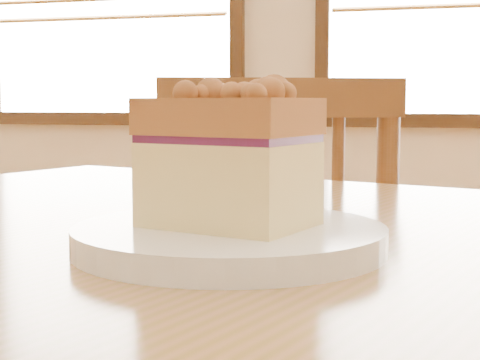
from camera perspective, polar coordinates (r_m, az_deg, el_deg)
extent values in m
cube|color=#37220F|center=(4.79, -9.98, 4.72)|extent=(1.76, 0.06, 0.08)
cube|color=#A87027|center=(4.79, -10.28, 12.30)|extent=(1.56, 0.05, 0.03)
cube|color=#37220F|center=(4.33, 17.42, 4.41)|extent=(1.76, 0.06, 0.08)
cube|color=#A87027|center=(4.33, 17.71, 12.80)|extent=(1.56, 0.05, 0.03)
cube|color=#9F6A3E|center=(0.66, 1.42, -5.28)|extent=(1.35, 1.09, 0.04)
cube|color=brown|center=(1.35, 1.76, -12.15)|extent=(0.53, 0.53, 0.04)
cylinder|color=brown|center=(1.16, 11.29, -3.90)|extent=(0.04, 0.04, 0.45)
cylinder|color=brown|center=(1.10, -5.36, -4.30)|extent=(0.04, 0.04, 0.45)
cube|color=brown|center=(1.10, 3.24, 6.39)|extent=(0.36, 0.17, 0.06)
cylinder|color=brown|center=(1.14, 7.54, -4.51)|extent=(0.02, 0.02, 0.39)
cylinder|color=brown|center=(1.12, 3.17, -4.63)|extent=(0.02, 0.02, 0.39)
cylinder|color=brown|center=(1.11, -1.31, -4.73)|extent=(0.02, 0.02, 0.39)
cylinder|color=white|center=(0.55, -0.83, -4.52)|extent=(0.23, 0.23, 0.02)
cylinder|color=white|center=(0.55, -0.83, -5.09)|extent=(0.16, 0.16, 0.01)
cube|color=#FFEA90|center=(0.54, -0.84, -0.32)|extent=(0.13, 0.11, 0.06)
cube|color=#4E163C|center=(0.54, -0.85, 3.24)|extent=(0.13, 0.11, 0.01)
cube|color=#9E5931|center=(0.54, -0.85, 4.96)|extent=(0.14, 0.12, 0.03)
sphere|color=#9E5931|center=(0.54, -0.08, 6.77)|extent=(0.02, 0.02, 0.02)
sphere|color=#9E5931|center=(0.55, -3.73, 6.70)|extent=(0.02, 0.02, 0.02)
sphere|color=#9E5931|center=(0.54, -5.17, 6.80)|extent=(0.02, 0.02, 0.02)
sphere|color=#9E5931|center=(0.50, -1.09, 6.99)|extent=(0.03, 0.03, 0.03)
sphere|color=#9E5931|center=(0.53, -0.74, 6.69)|extent=(0.01, 0.01, 0.01)
sphere|color=#9E5931|center=(0.52, 3.15, 6.93)|extent=(0.02, 0.02, 0.02)
sphere|color=#9E5931|center=(0.52, -3.15, 6.81)|extent=(0.02, 0.02, 0.02)
sphere|color=#9E5931|center=(0.56, -4.61, 6.68)|extent=(0.02, 0.02, 0.02)
sphere|color=#9E5931|center=(0.56, -0.72, 6.84)|extent=(0.02, 0.02, 0.02)
sphere|color=#9E5931|center=(0.56, -2.65, 6.82)|extent=(0.02, 0.02, 0.02)
sphere|color=#9E5931|center=(0.60, -3.12, 6.76)|extent=(0.02, 0.02, 0.02)
sphere|color=#9E5931|center=(0.49, 0.99, 6.97)|extent=(0.02, 0.02, 0.02)
sphere|color=#9E5931|center=(0.52, -3.60, 6.90)|extent=(0.02, 0.02, 0.02)
sphere|color=#9E5931|center=(0.57, -2.31, 6.74)|extent=(0.02, 0.02, 0.02)
sphere|color=#9E5931|center=(0.54, -2.32, 6.72)|extent=(0.02, 0.02, 0.02)
sphere|color=#9E5931|center=(0.52, -3.65, 6.79)|extent=(0.02, 0.02, 0.02)
sphere|color=#9E5931|center=(0.58, -1.76, 6.64)|extent=(0.01, 0.01, 0.01)
sphere|color=#9E5931|center=(0.52, 2.11, 6.86)|extent=(0.02, 0.02, 0.02)
sphere|color=#9E5931|center=(0.59, -4.45, 4.34)|extent=(0.02, 0.02, 0.02)
sphere|color=#9E5931|center=(0.60, -4.48, 4.61)|extent=(0.02, 0.02, 0.02)
sphere|color=#9E5931|center=(0.60, -4.58, 3.76)|extent=(0.02, 0.02, 0.02)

